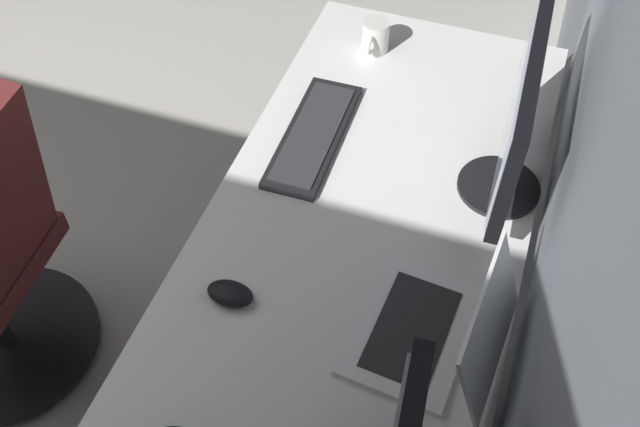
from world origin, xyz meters
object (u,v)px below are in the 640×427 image
object	(u,v)px
laptop_leftmost	(441,330)
coffee_mug	(375,37)
monitor_primary	(518,116)
mouse_main	(230,294)
keyboard_main	(313,135)

from	to	relation	value
laptop_leftmost	coffee_mug	size ratio (longest dim) A/B	2.82
monitor_primary	coffee_mug	world-z (taller)	monitor_primary
laptop_leftmost	mouse_main	size ratio (longest dim) A/B	3.19
keyboard_main	mouse_main	world-z (taller)	mouse_main
keyboard_main	coffee_mug	size ratio (longest dim) A/B	3.58
laptop_leftmost	mouse_main	xyz separation A→B (m)	(0.04, -0.45, -0.03)
monitor_primary	laptop_leftmost	distance (m)	0.50
mouse_main	coffee_mug	world-z (taller)	coffee_mug
monitor_primary	coffee_mug	bearing A→B (deg)	-133.86
laptop_leftmost	keyboard_main	world-z (taller)	laptop_leftmost
monitor_primary	laptop_leftmost	size ratio (longest dim) A/B	1.60
laptop_leftmost	coffee_mug	bearing A→B (deg)	-155.75
keyboard_main	laptop_leftmost	bearing A→B (deg)	42.71
laptop_leftmost	coffee_mug	world-z (taller)	laptop_leftmost
monitor_primary	mouse_main	size ratio (longest dim) A/B	5.09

